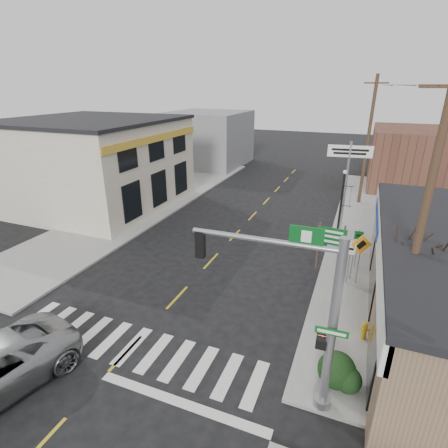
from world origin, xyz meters
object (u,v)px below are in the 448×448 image
at_px(dance_center_sign, 348,163).
at_px(utility_pole_far, 368,140).
at_px(lamp_post, 342,202).
at_px(utility_pole_near, 422,225).
at_px(fire_hydrant, 364,329).
at_px(guide_sign, 331,241).
at_px(bare_tree, 421,243).
at_px(traffic_signal_pole, 309,306).

relative_size(dance_center_sign, utility_pole_far, 0.59).
xyz_separation_m(lamp_post, utility_pole_far, (0.96, 9.38, 2.44)).
distance_m(dance_center_sign, utility_pole_near, 12.26).
distance_m(lamp_post, dance_center_sign, 3.33).
xyz_separation_m(fire_hydrant, dance_center_sign, (-1.81, 11.64, 4.14)).
bearing_deg(utility_pole_far, fire_hydrant, -94.36).
xyz_separation_m(guide_sign, lamp_post, (0.17, 3.77, 0.99)).
height_order(bare_tree, utility_pole_far, utility_pole_far).
bearing_deg(traffic_signal_pole, dance_center_sign, 87.94).
bearing_deg(bare_tree, lamp_post, 109.97).
distance_m(guide_sign, bare_tree, 6.23).
bearing_deg(guide_sign, utility_pole_near, -54.74).
bearing_deg(guide_sign, fire_hydrant, -63.47).
height_order(bare_tree, utility_pole_near, utility_pole_near).
height_order(dance_center_sign, bare_tree, dance_center_sign).
height_order(guide_sign, dance_center_sign, dance_center_sign).
distance_m(guide_sign, utility_pole_far, 13.64).
bearing_deg(traffic_signal_pole, utility_pole_near, 48.46).
height_order(fire_hydrant, utility_pole_far, utility_pole_far).
bearing_deg(fire_hydrant, traffic_signal_pole, -115.56).
height_order(fire_hydrant, utility_pole_near, utility_pole_near).
bearing_deg(utility_pole_far, bare_tree, -90.15).
relative_size(utility_pole_near, utility_pole_far, 0.98).
xyz_separation_m(bare_tree, utility_pole_far, (-2.12, 17.86, 0.96)).
distance_m(traffic_signal_pole, utility_pole_near, 4.84).
bearing_deg(traffic_signal_pole, fire_hydrant, 62.39).
distance_m(guide_sign, fire_hydrant, 5.59).
xyz_separation_m(lamp_post, utility_pole_near, (2.87, -9.11, 2.36)).
relative_size(fire_hydrant, lamp_post, 0.16).
bearing_deg(guide_sign, bare_tree, -49.80).
bearing_deg(guide_sign, dance_center_sign, 94.46).
relative_size(lamp_post, bare_tree, 0.88).
height_order(guide_sign, bare_tree, bare_tree).
bearing_deg(utility_pole_near, dance_center_sign, 109.39).
relative_size(guide_sign, utility_pole_far, 0.27).
bearing_deg(fire_hydrant, dance_center_sign, 98.85).
relative_size(guide_sign, fire_hydrant, 3.52).
bearing_deg(bare_tree, dance_center_sign, 105.46).
bearing_deg(bare_tree, utility_pole_far, 96.76).
bearing_deg(fire_hydrant, utility_pole_near, -13.26).
xyz_separation_m(dance_center_sign, bare_tree, (3.12, -11.27, -0.34)).
xyz_separation_m(traffic_signal_pole, dance_center_sign, (0.00, 15.43, 1.04)).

